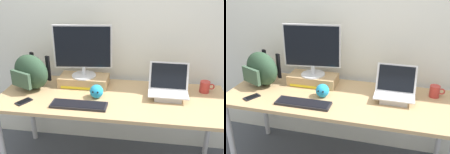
{
  "view_description": "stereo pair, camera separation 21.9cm",
  "coord_description": "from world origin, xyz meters",
  "views": [
    {
      "loc": [
        0.3,
        -2.0,
        1.8
      ],
      "look_at": [
        0.0,
        0.0,
        0.92
      ],
      "focal_mm": 42.84,
      "sensor_mm": 36.0,
      "label": 1
    },
    {
      "loc": [
        0.51,
        -1.96,
        1.8
      ],
      "look_at": [
        0.0,
        0.0,
        0.92
      ],
      "focal_mm": 42.84,
      "sensor_mm": 36.0,
      "label": 2
    }
  ],
  "objects": [
    {
      "name": "external_keyboard",
      "position": [
        -0.24,
        -0.2,
        0.76
      ],
      "size": [
        0.45,
        0.14,
        0.02
      ],
      "rotation": [
        0.0,
        0.0,
        -0.0
      ],
      "color": "black",
      "rests_on": "desk"
    },
    {
      "name": "open_laptop",
      "position": [
        0.47,
        0.06,
        0.8
      ],
      "size": [
        0.33,
        0.24,
        0.28
      ],
      "rotation": [
        0.0,
        0.0,
        -0.01
      ],
      "color": "#ADADB2",
      "rests_on": "desk"
    },
    {
      "name": "desk",
      "position": [
        0.0,
        0.0,
        0.68
      ],
      "size": [
        1.93,
        0.73,
        0.74
      ],
      "color": "tan",
      "rests_on": "ground"
    },
    {
      "name": "desktop_monitor",
      "position": [
        -0.29,
        0.19,
        1.08
      ],
      "size": [
        0.51,
        0.22,
        0.47
      ],
      "rotation": [
        0.0,
        0.0,
        0.12
      ],
      "color": "silver",
      "rests_on": "toner_box_yellow"
    },
    {
      "name": "back_wall",
      "position": [
        0.0,
        0.46,
        1.3
      ],
      "size": [
        7.0,
        0.1,
        2.6
      ],
      "primitive_type": "cube",
      "color": "silver",
      "rests_on": "ground"
    },
    {
      "name": "plush_toy",
      "position": [
        -0.13,
        -0.04,
        0.8
      ],
      "size": [
        0.11,
        0.11,
        0.11
      ],
      "color": "#2393CC",
      "rests_on": "desk"
    },
    {
      "name": "toner_box_yellow",
      "position": [
        -0.29,
        0.19,
        0.79
      ],
      "size": [
        0.45,
        0.22,
        0.09
      ],
      "color": "tan",
      "rests_on": "desk"
    },
    {
      "name": "messenger_backpack",
      "position": [
        -0.74,
        0.06,
        0.9
      ],
      "size": [
        0.42,
        0.33,
        0.31
      ],
      "rotation": [
        0.0,
        0.0,
        -0.42
      ],
      "color": "#28422D",
      "rests_on": "desk"
    },
    {
      "name": "coffee_mug",
      "position": [
        0.79,
        0.2,
        0.79
      ],
      "size": [
        0.13,
        0.08,
        0.1
      ],
      "color": "#B2332D",
      "rests_on": "desk"
    },
    {
      "name": "cell_phone",
      "position": [
        -0.7,
        -0.21,
        0.75
      ],
      "size": [
        0.12,
        0.15,
        0.01
      ],
      "rotation": [
        0.0,
        0.0,
        -0.52
      ],
      "color": "black",
      "rests_on": "desk"
    }
  ]
}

